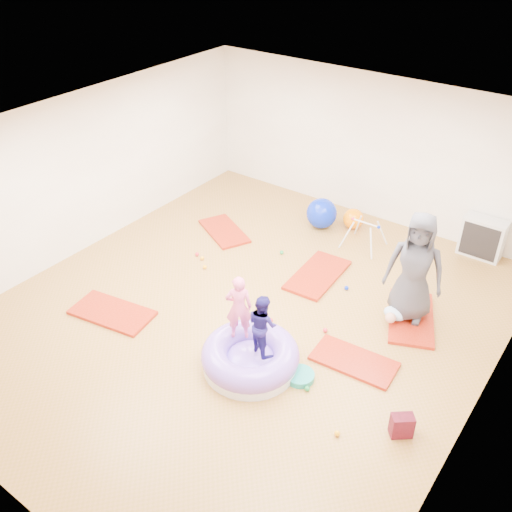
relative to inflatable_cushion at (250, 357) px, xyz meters
The scene contains 19 objects.
room 1.70m from the inflatable_cushion, 131.02° to the left, with size 7.01×8.01×2.81m.
gym_mat_front_left 2.43m from the inflatable_cushion, behind, with size 1.27×0.64×0.05m, color #A62A1C.
gym_mat_mid_left 3.66m from the inflatable_cushion, 134.46° to the left, with size 1.17×0.58×0.05m, color #A62A1C.
gym_mat_center_back 2.44m from the inflatable_cushion, 98.65° to the left, with size 1.32×0.66×0.05m, color #A62A1C.
gym_mat_right 1.45m from the inflatable_cushion, 38.97° to the left, with size 1.16×0.58×0.05m, color #A62A1C.
gym_mat_rear_right 2.65m from the inflatable_cushion, 58.70° to the left, with size 1.31×0.66×0.05m, color #A62A1C.
inflatable_cushion is the anchor object (origin of this frame).
child_pink 0.78m from the inflatable_cushion, 158.00° to the left, with size 0.36×0.24×0.99m, color #E6598A.
child_navy 0.69m from the inflatable_cushion, 19.45° to the left, with size 0.43×0.34×0.89m, color navy.
adult_caregiver 2.72m from the inflatable_cushion, 60.09° to the left, with size 0.85×0.55×1.74m, color #3A3A43.
infant 2.34m from the inflatable_cushion, 59.52° to the left, with size 0.35×0.35×0.20m.
ball_pit_balls 1.42m from the inflatable_cushion, 114.17° to the left, with size 4.06×3.03×0.07m.
exercise_ball_blue 4.07m from the inflatable_cushion, 106.93° to the left, with size 0.59×0.59×0.59m, color #0823CA.
exercise_ball_orange 4.27m from the inflatable_cushion, 98.97° to the left, with size 0.40×0.40×0.40m, color #FF7F00.
infant_play_gym 3.70m from the inflatable_cushion, 92.69° to the left, with size 0.69×0.65×0.53m.
cube_shelf 4.95m from the inflatable_cushion, 70.85° to the left, with size 0.73×0.36×0.73m.
balance_disc 0.72m from the inflatable_cushion, 16.54° to the left, with size 0.39×0.39×0.09m, color teal.
backpack 2.16m from the inflatable_cushion, ahead, with size 0.27×0.16×0.31m, color maroon.
yellow_toy 2.73m from the inflatable_cushion, behind, with size 0.18×0.18×0.03m, color #FEAA0D.
Camera 1 is at (4.22, -5.48, 5.56)m, focal length 40.00 mm.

